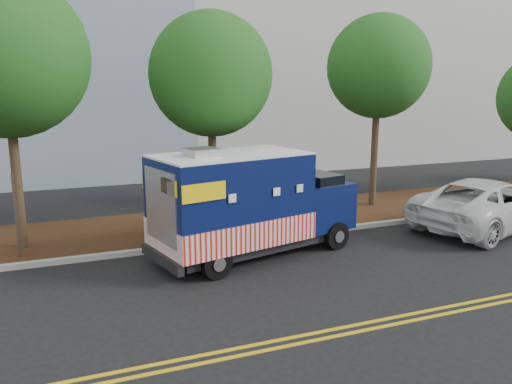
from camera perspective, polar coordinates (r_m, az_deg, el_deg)
name	(u,v)px	position (r m, az deg, el deg)	size (l,w,h in m)	color
ground	(242,259)	(13.71, -1.67, -7.67)	(120.00, 120.00, 0.00)	black
curb	(226,242)	(14.95, -3.48, -5.71)	(120.00, 0.18, 0.15)	#9E9E99
mulch_strip	(207,224)	(16.88, -5.68, -3.68)	(120.00, 4.00, 0.15)	#331C0E
centerline_near	(320,332)	(9.97, 7.29, -15.60)	(120.00, 0.10, 0.01)	gold
centerline_far	(326,338)	(9.78, 8.02, -16.21)	(120.00, 0.10, 0.01)	gold
tree_a	(4,56)	(15.08, -26.81, 13.75)	(4.37, 4.37, 7.60)	#38281C
tree_b	(211,75)	(15.94, -5.18, 13.18)	(3.85, 3.85, 6.90)	#38281C
tree_c	(379,67)	(19.29, 13.83, 13.69)	(3.76, 3.76, 7.20)	#38281C
sign_post	(16,219)	(14.56, -25.70, -2.78)	(0.06, 0.06, 2.40)	#473828
food_truck	(247,207)	(13.59, -1.02, -1.68)	(6.20, 3.45, 3.10)	black
white_car	(488,204)	(18.14, 25.03, -1.23)	(2.73, 5.92, 1.64)	silver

